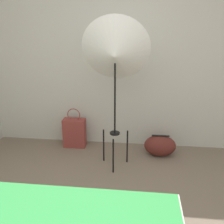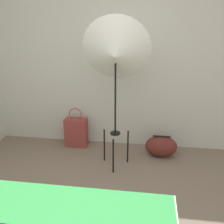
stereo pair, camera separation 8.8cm
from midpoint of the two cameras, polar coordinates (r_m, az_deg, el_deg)
name	(u,v)px [view 2 (the right image)]	position (r m, az deg, el deg)	size (l,w,h in m)	color
wall_back	(111,59)	(3.79, 0.48, 11.49)	(8.00, 0.05, 2.60)	beige
photo_umbrella	(116,54)	(3.08, 1.61, 12.60)	(0.82, 0.49, 1.89)	black
tote_bag	(76,132)	(3.99, -7.18, -4.37)	(0.33, 0.17, 0.61)	brown
duffel_bag	(161,146)	(3.78, 11.30, -7.31)	(0.44, 0.29, 0.30)	#5B231E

